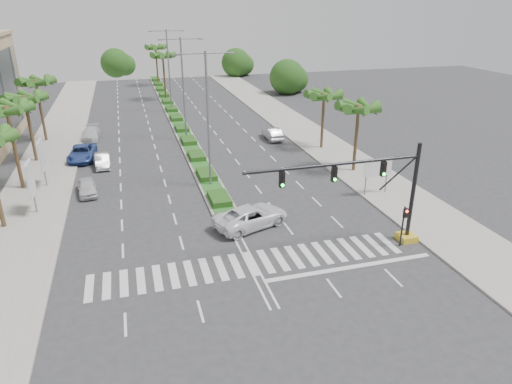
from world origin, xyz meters
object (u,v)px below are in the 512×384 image
(car_parked_b, at_px, (103,160))
(car_crossing, at_px, (251,216))
(car_parked_d, at_px, (91,133))
(car_parked_a, at_px, (87,187))
(car_parked_c, at_px, (82,153))
(car_right, at_px, (272,133))

(car_parked_b, distance_m, car_crossing, 20.50)
(car_parked_b, bearing_deg, car_crossing, -59.66)
(car_parked_d, height_order, car_crossing, car_crossing)
(car_parked_a, bearing_deg, car_parked_c, 88.74)
(car_parked_b, height_order, car_crossing, car_crossing)
(car_parked_a, distance_m, car_parked_d, 18.41)
(car_parked_a, bearing_deg, car_right, 22.85)
(car_parked_c, bearing_deg, car_crossing, -51.50)
(car_parked_a, distance_m, car_right, 24.21)
(car_parked_b, bearing_deg, car_right, 11.07)
(car_parked_d, bearing_deg, car_parked_b, -79.33)
(car_parked_d, relative_size, car_crossing, 0.82)
(car_parked_d, xyz_separation_m, car_right, (21.48, -6.38, 0.04))
(car_crossing, relative_size, car_right, 1.31)
(car_right, bearing_deg, car_crossing, 68.55)
(car_right, bearing_deg, car_parked_b, 13.77)
(car_parked_a, relative_size, car_crossing, 0.66)
(car_right, bearing_deg, car_parked_d, -16.23)
(car_parked_b, xyz_separation_m, car_crossing, (11.08, -17.25, 0.15))
(car_crossing, bearing_deg, car_right, -41.86)
(car_right, bearing_deg, car_parked_c, 5.25)
(car_parked_c, relative_size, car_parked_d, 1.14)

